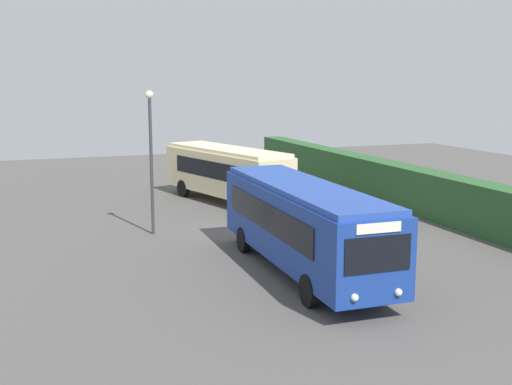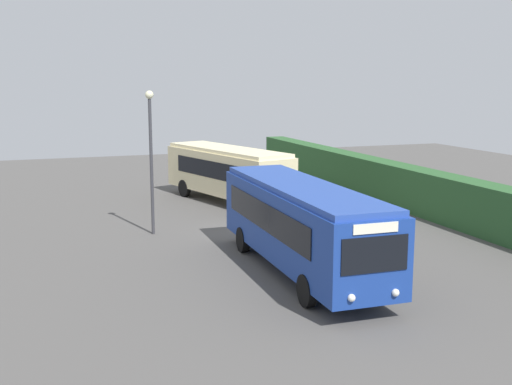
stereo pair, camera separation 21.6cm
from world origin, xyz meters
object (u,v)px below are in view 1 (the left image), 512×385
person_left (342,234)px  bus_blue (303,222)px  person_center (368,237)px  traffic_cone (357,211)px  bus_cream (227,171)px  lamppost (151,147)px

person_left → bus_blue: bearing=-137.4°
person_center → traffic_cone: size_ratio=3.07×
person_left → person_center: (1.01, 0.53, 0.08)m
bus_cream → lamppost: lamppost is taller
person_center → traffic_cone: (-7.16, 3.61, -0.67)m
person_center → lamppost: lamppost is taller
lamppost → bus_blue: bearing=27.1°
person_center → traffic_cone: person_center is taller
traffic_cone → bus_cream: bearing=-140.4°
bus_cream → person_left: 12.15m
person_left → lamppost: 9.16m
traffic_cone → lamppost: lamppost is taller
bus_blue → traffic_cone: bus_blue is taller
person_left → bus_cream: bearing=106.4°
person_center → traffic_cone: bearing=28.3°
person_left → lamppost: lamppost is taller
traffic_cone → person_left: bearing=-34.0°
bus_cream → person_center: size_ratio=5.18×
bus_blue → traffic_cone: (-7.46, 6.43, -1.53)m
person_center → traffic_cone: 8.05m
bus_blue → lamppost: size_ratio=1.69×
traffic_cone → lamppost: size_ratio=0.10×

